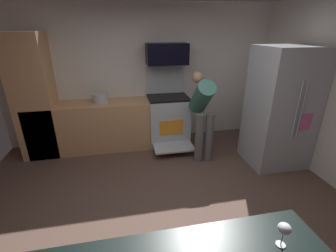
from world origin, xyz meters
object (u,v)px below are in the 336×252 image
object	(u,v)px
person_cook	(202,109)
stock_pot	(100,98)
microwave	(167,54)
wine_glass_far	(284,229)
refrigerator	(281,108)
oven_range	(168,118)

from	to	relation	value
person_cook	stock_pot	bearing A→B (deg)	158.47
person_cook	stock_pot	size ratio (longest dim) A/B	5.17
microwave	wine_glass_far	size ratio (longest dim) A/B	4.44
wine_glass_far	person_cook	bearing A→B (deg)	81.12
microwave	refrigerator	size ratio (longest dim) A/B	0.39
oven_range	person_cook	world-z (taller)	oven_range
wine_glass_far	stock_pot	size ratio (longest dim) A/B	0.59
refrigerator	person_cook	world-z (taller)	refrigerator
refrigerator	person_cook	xyz separation A→B (m)	(-1.16, 0.43, -0.08)
oven_range	stock_pot	bearing A→B (deg)	179.32
oven_range	refrigerator	world-z (taller)	refrigerator
refrigerator	stock_pot	xyz separation A→B (m)	(-2.86, 1.10, 0.03)
wine_glass_far	microwave	bearing A→B (deg)	90.71
oven_range	microwave	world-z (taller)	microwave
oven_range	refrigerator	size ratio (longest dim) A/B	0.80
microwave	stock_pot	bearing A→B (deg)	-176.30
refrigerator	wine_glass_far	world-z (taller)	refrigerator
person_cook	wine_glass_far	xyz separation A→B (m)	(-0.42, -2.67, 0.15)
oven_range	wine_glass_far	size ratio (longest dim) A/B	9.17
oven_range	person_cook	xyz separation A→B (m)	(0.46, -0.65, 0.37)
refrigerator	person_cook	bearing A→B (deg)	159.85
refrigerator	wine_glass_far	bearing A→B (deg)	-125.16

